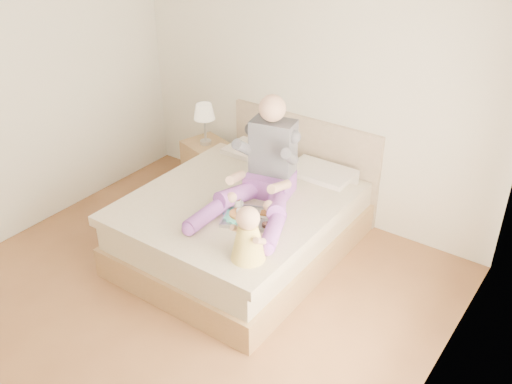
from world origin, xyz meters
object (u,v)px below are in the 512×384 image
Objects in this scene: nightstand at (207,166)px; baby at (249,237)px; tray at (250,216)px; adult at (264,172)px; bed at (247,219)px.

nightstand is 2.25m from baby.
tray is (1.32, -1.01, 0.36)m from nightstand.
adult is 0.41m from tray.
tray is at bearing -87.06° from adult.
adult is at bearing 125.74° from baby.
baby reaches higher than tray.
bed is at bearing 106.12° from tray.
baby reaches higher than nightstand.
baby is at bearing -24.77° from nightstand.
adult is at bearing 81.42° from tray.
nightstand is 1.03× the size of tray.
bed reaches higher than tray.
baby is at bearing -74.66° from adult.
bed is 4.89× the size of baby.
bed is 3.87× the size of nightstand.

